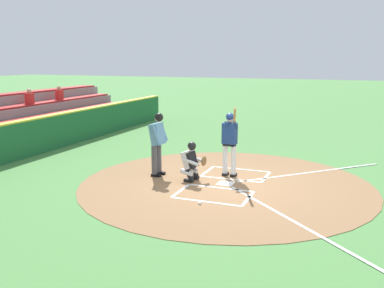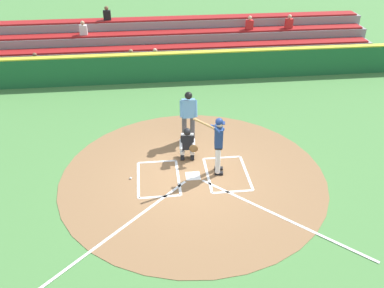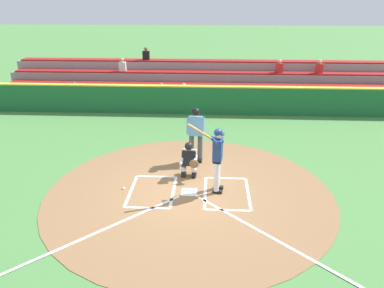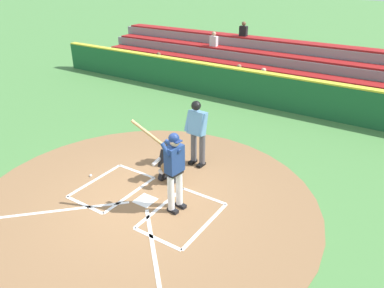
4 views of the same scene
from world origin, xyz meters
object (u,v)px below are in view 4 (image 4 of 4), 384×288
Objects in this scene: batter at (174,167)px; catcher at (168,161)px; plate_umpire at (197,129)px; baseball at (91,176)px.

catcher is (0.82, -0.86, -0.51)m from batter.
batter reaches higher than plate_umpire.
batter is 28.76× the size of baseball.
catcher is 1.23m from plate_umpire.
batter is 1.29m from catcher.
batter is at bearing 108.77° from plate_umpire.
catcher is at bearing -46.60° from batter.
catcher reaches higher than baseball.
batter reaches higher than catcher.
plate_umpire is (-0.14, -1.11, 0.49)m from catcher.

